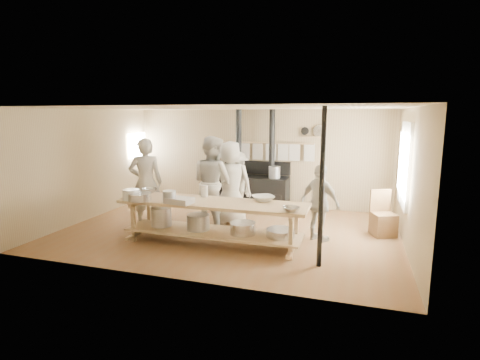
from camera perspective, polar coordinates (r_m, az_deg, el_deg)
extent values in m
plane|color=brown|center=(8.13, -1.78, -7.73)|extent=(7.00, 7.00, 0.00)
plane|color=tan|center=(10.20, 2.81, 3.37)|extent=(7.00, 0.00, 7.00)
plane|color=tan|center=(5.57, -10.34, -2.30)|extent=(7.00, 0.00, 7.00)
plane|color=tan|center=(9.56, -22.06, 2.21)|extent=(0.00, 5.00, 5.00)
plane|color=tan|center=(7.46, 24.46, 0.05)|extent=(0.00, 5.00, 5.00)
plane|color=#BEAD8D|center=(7.74, -1.89, 10.93)|extent=(7.00, 7.00, 0.00)
cube|color=beige|center=(8.02, 23.85, 2.17)|extent=(0.06, 1.35, 1.65)
plane|color=white|center=(8.01, 23.57, 2.19)|extent=(0.00, 1.50, 1.50)
cube|color=beige|center=(8.01, 23.50, 2.19)|extent=(0.02, 0.03, 1.50)
plane|color=white|center=(11.11, -15.42, 5.12)|extent=(0.00, 0.90, 0.90)
cube|color=black|center=(9.96, 2.18, -1.89)|extent=(1.80, 0.70, 0.85)
cube|color=black|center=(10.04, 2.17, -3.98)|extent=(1.90, 0.75, 0.10)
cube|color=black|center=(10.14, 2.65, 1.90)|extent=(1.80, 0.12, 0.35)
cylinder|color=black|center=(9.95, -0.20, 5.67)|extent=(0.15, 0.15, 1.75)
cylinder|color=black|center=(9.72, 4.88, 5.53)|extent=(0.15, 0.15, 1.75)
cylinder|color=#B2B2B7|center=(10.01, -0.83, 1.64)|extent=(0.36, 0.36, 0.34)
cylinder|color=gray|center=(9.68, 5.27, 1.19)|extent=(0.30, 0.30, 0.30)
cylinder|color=tan|center=(10.07, 2.68, 5.68)|extent=(3.00, 0.04, 0.04)
cube|color=white|center=(10.51, -4.48, 4.64)|extent=(0.28, 0.01, 0.46)
cube|color=white|center=(10.39, -2.75, 4.60)|extent=(0.28, 0.01, 0.46)
cube|color=white|center=(10.28, -0.98, 4.55)|extent=(0.28, 0.01, 0.46)
cube|color=white|center=(10.18, 0.83, 4.49)|extent=(0.28, 0.01, 0.46)
cube|color=white|center=(10.09, 2.67, 4.44)|extent=(0.28, 0.01, 0.46)
cube|color=white|center=(10.01, 4.55, 4.37)|extent=(0.28, 0.01, 0.46)
cube|color=white|center=(9.94, 6.45, 4.30)|extent=(0.28, 0.01, 0.46)
cube|color=white|center=(9.88, 8.38, 4.22)|extent=(0.28, 0.01, 0.46)
cube|color=white|center=(9.83, 10.32, 4.14)|extent=(0.28, 0.01, 0.46)
cube|color=tan|center=(9.81, 10.70, 6.46)|extent=(0.50, 0.14, 0.03)
cylinder|color=black|center=(9.84, 9.87, 7.38)|extent=(0.20, 0.04, 0.20)
cylinder|color=silver|center=(9.80, 12.03, 7.29)|extent=(0.32, 0.03, 0.32)
cube|color=tan|center=(7.09, -4.21, -3.50)|extent=(3.60, 0.90, 0.06)
cube|color=tan|center=(7.25, -4.15, -7.89)|extent=(3.40, 0.80, 0.04)
cube|color=tan|center=(7.26, -4.15, -8.27)|extent=(3.30, 0.06, 0.06)
cube|color=tan|center=(7.64, -15.96, -5.95)|extent=(0.07, 0.07, 0.85)
cube|color=tan|center=(8.13, -13.64, -4.89)|extent=(0.07, 0.07, 0.85)
cube|color=tan|center=(6.52, 7.75, -8.40)|extent=(0.07, 0.07, 0.85)
cube|color=tan|center=(7.08, 8.58, -6.92)|extent=(0.07, 0.07, 0.85)
cylinder|color=#B2B2B7|center=(7.65, -11.90, -5.49)|extent=(0.40, 0.40, 0.38)
cylinder|color=gray|center=(7.31, -6.37, -6.38)|extent=(0.44, 0.44, 0.30)
cylinder|color=silver|center=(7.02, 0.43, -7.35)|extent=(0.48, 0.48, 0.22)
cylinder|color=silver|center=(6.87, 6.08, -8.15)|extent=(0.52, 0.52, 0.14)
cylinder|color=black|center=(6.09, 12.34, -1.32)|extent=(0.08, 0.08, 2.60)
imported|color=#BCB6A7|center=(8.49, -14.15, -0.40)|extent=(0.86, 0.76, 1.97)
imported|color=#BCB6A7|center=(8.17, -4.24, -0.36)|extent=(1.20, 1.09, 2.02)
imported|color=#BCB6A7|center=(8.43, -1.42, -0.44)|extent=(1.05, 0.82, 1.89)
imported|color=#BCB6A7|center=(7.46, 12.10, -3.45)|extent=(0.96, 0.81, 1.53)
imported|color=#BCB6A7|center=(9.45, -0.44, -0.34)|extent=(1.16, 1.06, 1.56)
cube|color=brown|center=(8.30, 20.99, -6.35)|extent=(0.57, 0.57, 0.47)
cube|color=brown|center=(8.36, 20.60, -3.08)|extent=(0.42, 0.20, 0.52)
imported|color=white|center=(7.67, -15.40, -2.27)|extent=(0.34, 0.34, 0.08)
imported|color=silver|center=(8.05, -13.66, -1.58)|extent=(0.43, 0.43, 0.10)
imported|color=white|center=(7.11, 3.56, -2.79)|extent=(0.57, 0.57, 0.10)
imported|color=silver|center=(6.36, 7.80, -4.45)|extent=(0.34, 0.34, 0.09)
cube|color=#B2B2B7|center=(6.99, -9.20, -3.11)|extent=(0.52, 0.39, 0.11)
cylinder|color=silver|center=(7.39, -15.03, -2.47)|extent=(0.47, 0.47, 0.14)
cylinder|color=gray|center=(7.07, -10.71, -2.51)|extent=(0.28, 0.28, 0.22)
cylinder|color=white|center=(7.49, -16.27, -2.14)|extent=(0.33, 0.33, 0.20)
cylinder|color=white|center=(7.47, -5.45, -1.70)|extent=(0.17, 0.17, 0.23)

